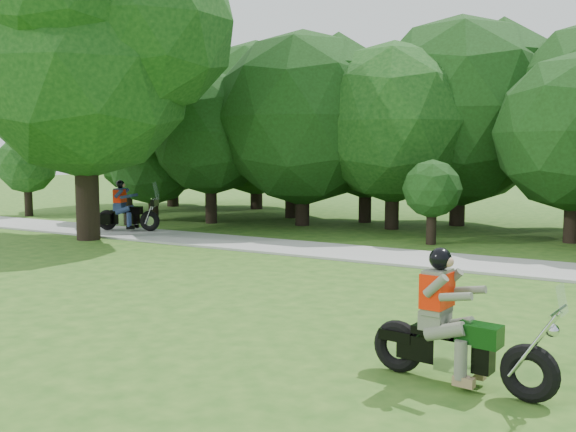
% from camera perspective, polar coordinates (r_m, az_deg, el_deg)
% --- Properties ---
extents(ground, '(100.00, 100.00, 0.00)m').
position_cam_1_polar(ground, '(8.43, -0.62, -12.54)').
color(ground, '#275518').
rests_on(ground, ground).
extents(walkway, '(60.00, 2.20, 0.06)m').
position_cam_1_polar(walkway, '(15.65, 14.51, -3.96)').
color(walkway, '#969691').
rests_on(walkway, ground).
extents(tree_line, '(39.81, 12.73, 7.86)m').
position_cam_1_polar(tree_line, '(21.67, 23.14, 8.37)').
color(tree_line, black).
rests_on(tree_line, ground).
extents(big_tree_west, '(8.64, 6.56, 9.96)m').
position_cam_1_polar(big_tree_west, '(20.28, -17.13, 14.44)').
color(big_tree_west, black).
rests_on(big_tree_west, ground).
extents(chopper_motorcycle, '(2.19, 0.68, 1.56)m').
position_cam_1_polar(chopper_motorcycle, '(7.63, 14.32, -10.20)').
color(chopper_motorcycle, black).
rests_on(chopper_motorcycle, ground).
extents(touring_motorcycle, '(2.08, 1.13, 1.63)m').
position_cam_1_polar(touring_motorcycle, '(21.26, -14.35, 0.32)').
color(touring_motorcycle, black).
rests_on(touring_motorcycle, walkway).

